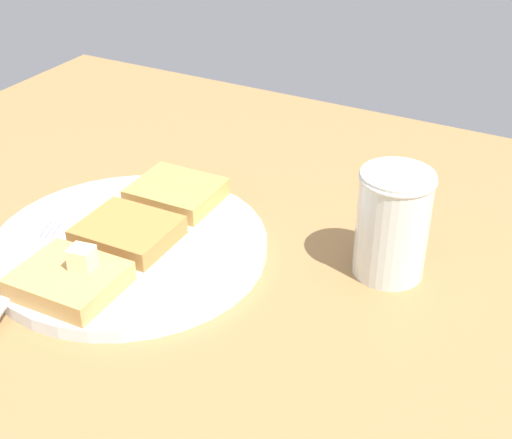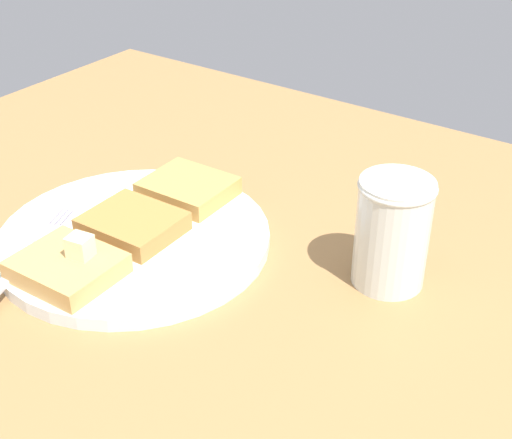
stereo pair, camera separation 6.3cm
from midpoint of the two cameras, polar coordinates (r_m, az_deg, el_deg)
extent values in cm
cube|color=#9B7042|center=(60.12, -10.45, -9.33)|extent=(99.71, 99.71, 2.50)
cylinder|color=silver|center=(68.08, -12.73, -2.18)|extent=(25.76, 25.76, 1.27)
torus|color=#3A2C35|center=(67.95, -12.75, -2.02)|extent=(25.76, 25.76, 0.80)
cube|color=tan|center=(62.33, -17.58, -4.75)|extent=(7.46, 8.58, 1.85)
cube|color=#B0793B|center=(67.25, -12.88, -1.08)|extent=(7.46, 8.58, 1.85)
cube|color=tan|center=(72.79, -8.87, 2.07)|extent=(7.46, 8.58, 1.85)
cube|color=beige|center=(61.11, -16.84, -3.21)|extent=(2.07, 2.23, 1.96)
cube|color=silver|center=(64.07, -21.70, -5.37)|extent=(9.63, 4.50, 0.36)
cube|color=silver|center=(68.64, -19.45, -2.23)|extent=(3.41, 3.07, 0.36)
cube|color=silver|center=(71.23, -19.10, -0.85)|extent=(3.09, 1.47, 0.36)
cube|color=silver|center=(71.00, -18.70, -0.88)|extent=(3.09, 1.47, 0.36)
cube|color=silver|center=(70.77, -18.29, -0.91)|extent=(3.09, 1.47, 0.36)
cube|color=silver|center=(70.55, -17.89, -0.94)|extent=(3.09, 1.47, 0.36)
cylinder|color=#482107|center=(63.10, 7.92, -1.87)|extent=(5.83, 5.83, 6.26)
cylinder|color=silver|center=(62.12, 8.04, -0.46)|extent=(6.34, 6.34, 9.92)
torus|color=silver|center=(59.87, 8.36, 3.20)|extent=(6.59, 6.59, 0.50)
camera|label=1|loc=(0.03, -92.86, -1.76)|focal=50.00mm
camera|label=2|loc=(0.03, 87.14, 1.76)|focal=50.00mm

